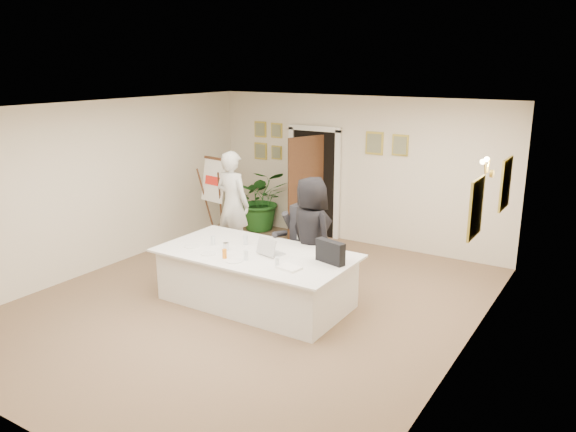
# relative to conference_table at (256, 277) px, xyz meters

# --- Properties ---
(floor) EXTENTS (7.00, 7.00, 0.00)m
(floor) POSITION_rel_conference_table_xyz_m (-0.07, -0.07, -0.39)
(floor) COLOR brown
(floor) RESTS_ON ground
(ceiling) EXTENTS (6.00, 7.00, 0.02)m
(ceiling) POSITION_rel_conference_table_xyz_m (-0.07, -0.07, 2.41)
(ceiling) COLOR white
(ceiling) RESTS_ON wall_back
(wall_back) EXTENTS (6.00, 0.10, 2.80)m
(wall_back) POSITION_rel_conference_table_xyz_m (-0.07, 3.43, 1.01)
(wall_back) COLOR beige
(wall_back) RESTS_ON floor
(wall_front) EXTENTS (6.00, 0.10, 2.80)m
(wall_front) POSITION_rel_conference_table_xyz_m (-0.07, -3.57, 1.01)
(wall_front) COLOR beige
(wall_front) RESTS_ON floor
(wall_left) EXTENTS (0.10, 7.00, 2.80)m
(wall_left) POSITION_rel_conference_table_xyz_m (-3.07, -0.07, 1.01)
(wall_left) COLOR beige
(wall_left) RESTS_ON floor
(wall_right) EXTENTS (0.10, 7.00, 2.80)m
(wall_right) POSITION_rel_conference_table_xyz_m (2.93, -0.07, 1.01)
(wall_right) COLOR beige
(wall_right) RESTS_ON floor
(doorway) EXTENTS (1.14, 0.86, 2.20)m
(doorway) POSITION_rel_conference_table_xyz_m (-0.95, 3.25, 0.65)
(doorway) COLOR black
(doorway) RESTS_ON floor
(pictures_back_wall) EXTENTS (3.40, 0.06, 0.80)m
(pictures_back_wall) POSITION_rel_conference_table_xyz_m (-0.87, 3.40, 1.46)
(pictures_back_wall) COLOR gold
(pictures_back_wall) RESTS_ON wall_back
(pictures_right_wall) EXTENTS (0.06, 2.20, 0.80)m
(pictures_right_wall) POSITION_rel_conference_table_xyz_m (2.90, 1.13, 1.36)
(pictures_right_wall) COLOR gold
(pictures_right_wall) RESTS_ON wall_right
(wall_sconce) EXTENTS (0.20, 0.30, 0.24)m
(wall_sconce) POSITION_rel_conference_table_xyz_m (2.83, 1.13, 1.71)
(wall_sconce) COLOR gold
(wall_sconce) RESTS_ON wall_right
(conference_table) EXTENTS (2.80, 1.49, 0.78)m
(conference_table) POSITION_rel_conference_table_xyz_m (0.00, 0.00, 0.00)
(conference_table) COLOR white
(conference_table) RESTS_ON floor
(seated_man) EXTENTS (0.78, 0.81, 1.48)m
(seated_man) POSITION_rel_conference_table_xyz_m (0.13, 1.15, 0.35)
(seated_man) COLOR black
(seated_man) RESTS_ON floor
(flip_chart) EXTENTS (0.59, 0.40, 1.63)m
(flip_chart) POSITION_rel_conference_table_xyz_m (-2.29, 1.98, 0.36)
(flip_chart) COLOR #402214
(flip_chart) RESTS_ON floor
(standing_man) EXTENTS (0.72, 0.50, 1.90)m
(standing_man) POSITION_rel_conference_table_xyz_m (-1.58, 1.53, 0.56)
(standing_man) COLOR silver
(standing_man) RESTS_ON floor
(standing_woman) EXTENTS (1.02, 0.86, 1.77)m
(standing_woman) POSITION_rel_conference_table_xyz_m (0.43, 0.83, 0.49)
(standing_woman) COLOR black
(standing_woman) RESTS_ON floor
(potted_palm) EXTENTS (1.50, 1.45, 1.29)m
(potted_palm) POSITION_rel_conference_table_xyz_m (-2.07, 3.13, 0.25)
(potted_palm) COLOR #1F5A1E
(potted_palm) RESTS_ON floor
(laptop) EXTENTS (0.41, 0.43, 0.28)m
(laptop) POSITION_rel_conference_table_xyz_m (0.23, 0.06, 0.52)
(laptop) COLOR #B7BABC
(laptop) RESTS_ON conference_table
(laptop_bag) EXTENTS (0.46, 0.23, 0.31)m
(laptop_bag) POSITION_rel_conference_table_xyz_m (1.10, 0.17, 0.54)
(laptop_bag) COLOR black
(laptop_bag) RESTS_ON conference_table
(paper_stack) EXTENTS (0.33, 0.26, 0.03)m
(paper_stack) POSITION_rel_conference_table_xyz_m (0.76, -0.31, 0.40)
(paper_stack) COLOR white
(paper_stack) RESTS_ON conference_table
(plate_left) EXTENTS (0.27, 0.27, 0.01)m
(plate_left) POSITION_rel_conference_table_xyz_m (-0.93, -0.30, 0.39)
(plate_left) COLOR white
(plate_left) RESTS_ON conference_table
(plate_mid) EXTENTS (0.23, 0.23, 0.01)m
(plate_mid) POSITION_rel_conference_table_xyz_m (-0.52, -0.43, 0.39)
(plate_mid) COLOR white
(plate_mid) RESTS_ON conference_table
(plate_near) EXTENTS (0.25, 0.25, 0.01)m
(plate_near) POSITION_rel_conference_table_xyz_m (-0.03, -0.47, 0.39)
(plate_near) COLOR white
(plate_near) RESTS_ON conference_table
(glass_a) EXTENTS (0.06, 0.06, 0.14)m
(glass_a) POSITION_rel_conference_table_xyz_m (-0.72, -0.07, 0.45)
(glass_a) COLOR silver
(glass_a) RESTS_ON conference_table
(glass_b) EXTENTS (0.08, 0.08, 0.14)m
(glass_b) POSITION_rel_conference_table_xyz_m (0.08, -0.34, 0.45)
(glass_b) COLOR silver
(glass_b) RESTS_ON conference_table
(glass_c) EXTENTS (0.07, 0.07, 0.14)m
(glass_c) POSITION_rel_conference_table_xyz_m (0.59, -0.35, 0.45)
(glass_c) COLOR silver
(glass_c) RESTS_ON conference_table
(glass_d) EXTENTS (0.07, 0.07, 0.14)m
(glass_d) POSITION_rel_conference_table_xyz_m (-0.32, 0.20, 0.45)
(glass_d) COLOR silver
(glass_d) RESTS_ON conference_table
(oj_glass) EXTENTS (0.08, 0.08, 0.13)m
(oj_glass) POSITION_rel_conference_table_xyz_m (-0.21, -0.44, 0.45)
(oj_glass) COLOR orange
(oj_glass) RESTS_ON conference_table
(steel_jug) EXTENTS (0.11, 0.11, 0.11)m
(steel_jug) POSITION_rel_conference_table_xyz_m (-0.41, -0.15, 0.44)
(steel_jug) COLOR silver
(steel_jug) RESTS_ON conference_table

